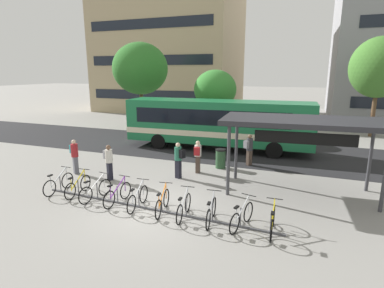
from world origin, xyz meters
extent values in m
plane|color=gray|center=(0.00, 0.00, 0.00)|extent=(200.00, 200.00, 0.00)
cube|color=#232326|center=(0.00, 9.82, 0.00)|extent=(80.00, 7.20, 0.01)
cube|color=#196B3D|center=(-0.28, 9.82, 1.85)|extent=(12.10, 3.05, 2.70)
cube|color=beige|center=(-0.28, 9.82, 1.20)|extent=(12.12, 3.07, 0.36)
cube|color=black|center=(5.16, 10.05, 2.98)|extent=(1.10, 2.34, 0.40)
cube|color=black|center=(5.69, 10.08, 2.12)|extent=(0.17, 2.19, 1.40)
cube|color=black|center=(-0.64, 11.05, 2.25)|extent=(9.83, 0.47, 0.97)
cube|color=black|center=(-0.53, 8.57, 2.25)|extent=(9.83, 0.47, 0.97)
cylinder|color=black|center=(3.38, 11.13, 0.50)|extent=(1.01, 0.34, 1.00)
cylinder|color=black|center=(3.48, 8.83, 0.50)|extent=(1.01, 0.34, 1.00)
cylinder|color=black|center=(-4.05, 10.82, 0.50)|extent=(1.01, 0.34, 1.00)
cylinder|color=black|center=(-3.95, 8.51, 0.50)|extent=(1.01, 0.34, 1.00)
cube|color=#47474C|center=(-0.07, -0.01, 0.03)|extent=(9.77, 0.54, 0.06)
cylinder|color=#47474C|center=(-4.47, 0.19, 0.35)|extent=(0.04, 0.04, 0.70)
cylinder|color=#47474C|center=(-3.49, 0.15, 0.35)|extent=(0.04, 0.04, 0.70)
cylinder|color=#47474C|center=(-2.51, 0.10, 0.35)|extent=(0.04, 0.04, 0.70)
cylinder|color=#47474C|center=(-1.54, 0.06, 0.35)|extent=(0.04, 0.04, 0.70)
cylinder|color=#47474C|center=(-0.56, 0.01, 0.35)|extent=(0.04, 0.04, 0.70)
cylinder|color=#47474C|center=(0.41, -0.04, 0.35)|extent=(0.04, 0.04, 0.70)
cylinder|color=#47474C|center=(1.39, -0.08, 0.35)|extent=(0.04, 0.04, 0.70)
cylinder|color=#47474C|center=(2.37, -0.13, 0.35)|extent=(0.04, 0.04, 0.70)
cylinder|color=#47474C|center=(3.34, -0.17, 0.35)|extent=(0.04, 0.04, 0.70)
cylinder|color=#47474C|center=(4.32, -0.22, 0.35)|extent=(0.04, 0.04, 0.70)
torus|color=black|center=(-4.52, 0.67, 0.35)|extent=(0.05, 0.70, 0.70)
torus|color=black|center=(-4.53, -0.35, 0.35)|extent=(0.05, 0.70, 0.70)
cube|color=#B7BABF|center=(-4.52, 0.18, 0.67)|extent=(0.04, 0.92, 0.58)
cylinder|color=#B7BABF|center=(-4.53, -0.25, 0.62)|extent=(0.03, 0.03, 0.55)
cube|color=black|center=(-4.53, -0.25, 0.88)|extent=(0.10, 0.22, 0.05)
cylinder|color=#B7BABF|center=(-4.52, 0.65, 0.67)|extent=(0.03, 0.03, 0.65)
cylinder|color=black|center=(-4.52, 0.65, 0.98)|extent=(0.52, 0.03, 0.03)
torus|color=black|center=(-3.57, 0.70, 0.35)|extent=(0.09, 0.71, 0.70)
torus|color=black|center=(-3.50, -0.32, 0.35)|extent=(0.09, 0.71, 0.70)
cube|color=yellow|center=(-3.54, 0.21, 0.67)|extent=(0.10, 0.92, 0.58)
cylinder|color=yellow|center=(-3.50, -0.22, 0.62)|extent=(0.03, 0.03, 0.55)
cube|color=black|center=(-3.50, -0.22, 0.88)|extent=(0.12, 0.23, 0.05)
cylinder|color=yellow|center=(-3.57, 0.68, 0.67)|extent=(0.03, 0.03, 0.65)
cylinder|color=black|center=(-3.57, 0.68, 0.98)|extent=(0.52, 0.07, 0.03)
torus|color=black|center=(-2.48, 0.56, 0.35)|extent=(0.16, 0.70, 0.70)
torus|color=black|center=(-2.64, -0.45, 0.35)|extent=(0.16, 0.70, 0.70)
cube|color=silver|center=(-2.56, 0.08, 0.67)|extent=(0.18, 0.91, 0.58)
cylinder|color=silver|center=(-2.63, -0.35, 0.62)|extent=(0.03, 0.03, 0.55)
cube|color=black|center=(-2.63, -0.35, 0.88)|extent=(0.13, 0.23, 0.05)
cylinder|color=silver|center=(-2.48, 0.54, 0.67)|extent=(0.04, 0.04, 0.65)
cylinder|color=black|center=(-2.48, 0.54, 0.98)|extent=(0.52, 0.11, 0.03)
torus|color=black|center=(-1.48, 0.54, 0.35)|extent=(0.09, 0.71, 0.70)
torus|color=black|center=(-1.55, -0.47, 0.35)|extent=(0.09, 0.71, 0.70)
cube|color=#702893|center=(-1.51, 0.05, 0.67)|extent=(0.10, 0.92, 0.58)
cylinder|color=#702893|center=(-1.54, -0.37, 0.62)|extent=(0.03, 0.03, 0.55)
cube|color=black|center=(-1.54, -0.37, 0.88)|extent=(0.12, 0.23, 0.05)
cylinder|color=#702893|center=(-1.48, 0.52, 0.67)|extent=(0.03, 0.03, 0.65)
cylinder|color=black|center=(-1.48, 0.52, 0.98)|extent=(0.52, 0.06, 0.03)
torus|color=black|center=(-0.61, 0.47, 0.35)|extent=(0.09, 0.71, 0.70)
torus|color=black|center=(-0.54, -0.55, 0.35)|extent=(0.09, 0.71, 0.70)
cube|color=#B7BABF|center=(-0.58, -0.02, 0.67)|extent=(0.10, 0.92, 0.58)
cylinder|color=#B7BABF|center=(-0.55, -0.45, 0.62)|extent=(0.03, 0.03, 0.55)
cube|color=black|center=(-0.55, -0.45, 0.88)|extent=(0.12, 0.23, 0.05)
cylinder|color=#B7BABF|center=(-0.61, 0.45, 0.67)|extent=(0.03, 0.03, 0.65)
cylinder|color=black|center=(-0.61, 0.45, 0.98)|extent=(0.52, 0.06, 0.03)
torus|color=black|center=(0.38, 0.43, 0.35)|extent=(0.16, 0.70, 0.70)
torus|color=black|center=(0.55, -0.58, 0.35)|extent=(0.16, 0.70, 0.70)
cube|color=orange|center=(0.46, -0.06, 0.67)|extent=(0.18, 0.91, 0.58)
cylinder|color=orange|center=(0.53, -0.48, 0.62)|extent=(0.03, 0.03, 0.55)
cube|color=black|center=(0.53, -0.48, 0.88)|extent=(0.13, 0.23, 0.05)
cylinder|color=orange|center=(0.39, 0.41, 0.67)|extent=(0.04, 0.04, 0.65)
cylinder|color=black|center=(0.39, 0.41, 0.98)|extent=(0.52, 0.11, 0.03)
torus|color=black|center=(1.29, 0.33, 0.35)|extent=(0.11, 0.71, 0.70)
torus|color=black|center=(1.39, -0.68, 0.35)|extent=(0.11, 0.71, 0.70)
cube|color=#B7BABF|center=(1.34, -0.15, 0.67)|extent=(0.11, 0.92, 0.58)
cylinder|color=#B7BABF|center=(1.38, -0.58, 0.62)|extent=(0.03, 0.03, 0.55)
cube|color=black|center=(1.38, -0.58, 0.88)|extent=(0.12, 0.23, 0.05)
cylinder|color=#B7BABF|center=(1.30, 0.31, 0.67)|extent=(0.03, 0.03, 0.65)
cylinder|color=black|center=(1.30, 0.31, 0.98)|extent=(0.52, 0.07, 0.03)
torus|color=black|center=(2.29, 0.32, 0.35)|extent=(0.12, 0.70, 0.70)
torus|color=black|center=(2.40, -0.69, 0.35)|extent=(0.12, 0.70, 0.70)
cube|color=#B7BABF|center=(2.34, -0.17, 0.67)|extent=(0.13, 0.92, 0.58)
cylinder|color=#B7BABF|center=(2.39, -0.59, 0.62)|extent=(0.03, 0.03, 0.55)
cube|color=black|center=(2.39, -0.59, 0.88)|extent=(0.12, 0.23, 0.05)
cylinder|color=#B7BABF|center=(2.29, 0.30, 0.67)|extent=(0.04, 0.04, 0.65)
cylinder|color=black|center=(2.29, 0.30, 0.98)|extent=(0.52, 0.08, 0.03)
torus|color=black|center=(3.51, 0.32, 0.35)|extent=(0.22, 0.69, 0.70)
torus|color=black|center=(3.26, -0.67, 0.35)|extent=(0.22, 0.69, 0.70)
cube|color=#B7BABF|center=(3.39, -0.15, 0.67)|extent=(0.26, 0.90, 0.58)
cylinder|color=#B7BABF|center=(3.28, -0.57, 0.62)|extent=(0.04, 0.04, 0.55)
cube|color=black|center=(3.28, -0.57, 0.88)|extent=(0.15, 0.24, 0.05)
cylinder|color=#B7BABF|center=(3.51, 0.30, 0.67)|extent=(0.04, 0.04, 0.65)
cylinder|color=black|center=(3.51, 0.30, 0.98)|extent=(0.51, 0.16, 0.03)
torus|color=black|center=(4.35, 0.31, 0.35)|extent=(0.07, 0.71, 0.70)
torus|color=black|center=(4.39, -0.70, 0.35)|extent=(0.07, 0.71, 0.70)
cube|color=yellow|center=(4.37, -0.17, 0.67)|extent=(0.07, 0.92, 0.58)
cylinder|color=yellow|center=(4.39, -0.60, 0.62)|extent=(0.03, 0.03, 0.55)
cube|color=black|center=(4.39, -0.60, 0.88)|extent=(0.11, 0.22, 0.05)
cylinder|color=yellow|center=(4.36, 0.29, 0.67)|extent=(0.03, 0.03, 0.65)
cylinder|color=black|center=(4.36, 0.29, 0.98)|extent=(0.52, 0.05, 0.03)
cylinder|color=#38383D|center=(2.27, 2.40, 1.48)|extent=(0.15, 0.15, 2.97)
cylinder|color=#38383D|center=(2.13, 4.53, 1.48)|extent=(0.15, 0.15, 2.97)
cylinder|color=#38383D|center=(7.78, 4.91, 1.48)|extent=(0.15, 0.15, 2.97)
cube|color=#28282D|center=(5.02, 3.66, 3.07)|extent=(6.64, 3.36, 0.20)
cube|color=black|center=(5.11, 2.44, 2.62)|extent=(3.62, 0.32, 0.44)
cube|color=black|center=(-0.46, 3.59, 0.45)|extent=(0.31, 0.27, 0.91)
cylinder|color=#23664C|center=(-0.46, 3.59, 1.22)|extent=(0.43, 0.43, 0.63)
sphere|color=beige|center=(-0.46, 3.59, 1.65)|extent=(0.22, 0.22, 0.22)
cube|color=black|center=(-0.22, 3.51, 1.25)|extent=(0.26, 0.32, 0.40)
cube|color=#565660|center=(-5.56, 2.42, 0.44)|extent=(0.33, 0.31, 0.88)
cylinder|color=maroon|center=(-5.56, 2.42, 1.20)|extent=(0.47, 0.47, 0.65)
sphere|color=beige|center=(-5.56, 2.42, 1.64)|extent=(0.22, 0.22, 0.22)
cube|color=#197075|center=(-5.78, 2.55, 1.24)|extent=(0.30, 0.33, 0.40)
cube|color=black|center=(-3.40, 2.23, 0.43)|extent=(0.33, 0.31, 0.86)
cylinder|color=beige|center=(-3.40, 2.23, 1.17)|extent=(0.47, 0.47, 0.62)
sphere|color=brown|center=(-3.40, 2.23, 1.59)|extent=(0.22, 0.22, 0.22)
cube|color=slate|center=(-3.63, 2.36, 1.20)|extent=(0.30, 0.33, 0.40)
cube|color=#47382D|center=(2.35, 6.90, 0.42)|extent=(0.31, 0.33, 0.84)
cylinder|color=#333338|center=(2.35, 6.90, 1.17)|extent=(0.47, 0.47, 0.66)
sphere|color=brown|center=(2.35, 6.90, 1.61)|extent=(0.22, 0.22, 0.22)
cube|color=slate|center=(2.21, 6.68, 1.20)|extent=(0.33, 0.31, 0.40)
cube|color=#47382D|center=(0.15, 4.70, 0.44)|extent=(0.24, 0.29, 0.87)
cylinder|color=beige|center=(0.15, 4.70, 1.16)|extent=(0.39, 0.39, 0.57)
sphere|color=beige|center=(0.15, 4.70, 1.55)|extent=(0.22, 0.22, 0.22)
cube|color=#B21E23|center=(0.19, 4.44, 1.18)|extent=(0.30, 0.22, 0.40)
cylinder|color=#284C2D|center=(1.01, 5.88, 0.47)|extent=(0.52, 0.52, 0.95)
cylinder|color=black|center=(1.01, 5.88, 0.99)|extent=(0.55, 0.55, 0.08)
cylinder|color=brown|center=(-8.91, 15.11, 1.68)|extent=(0.32, 0.32, 3.36)
ellipsoid|color=#2D7028|center=(-8.91, 15.11, 5.28)|extent=(4.85, 4.85, 4.51)
cylinder|color=brown|center=(9.99, 18.00, 1.69)|extent=(0.32, 0.32, 3.39)
ellipsoid|color=#427A2D|center=(9.99, 18.00, 5.33)|extent=(4.27, 4.27, 4.56)
cylinder|color=brown|center=(-1.75, 14.13, 1.18)|extent=(0.32, 0.32, 2.36)
ellipsoid|color=#388433|center=(-1.75, 14.13, 3.66)|extent=(3.32, 3.32, 3.04)
cube|color=tan|center=(-12.20, 28.78, 7.86)|extent=(17.25, 11.65, 15.72)
cube|color=black|center=(-12.20, 22.93, 2.36)|extent=(15.18, 0.06, 1.10)
cube|color=black|center=(-12.20, 22.93, 6.29)|extent=(15.18, 0.06, 1.10)
cube|color=black|center=(-12.20, 22.93, 10.22)|extent=(15.18, 0.06, 1.10)
camera|label=1|loc=(5.10, -9.43, 5.02)|focal=28.86mm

